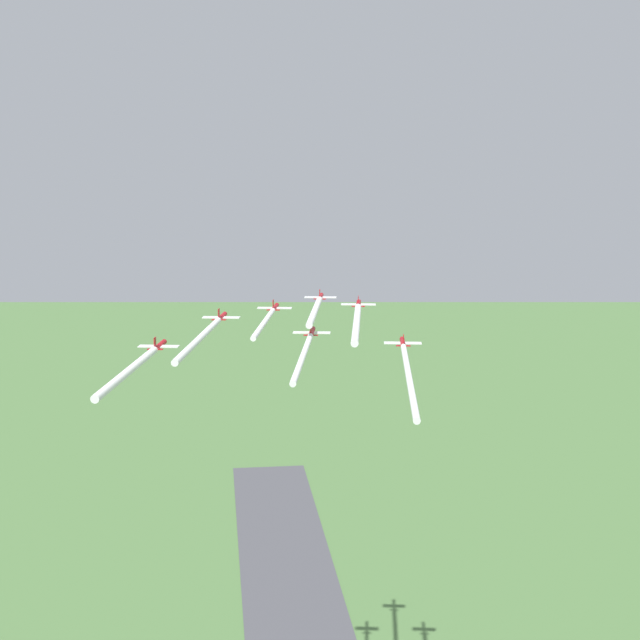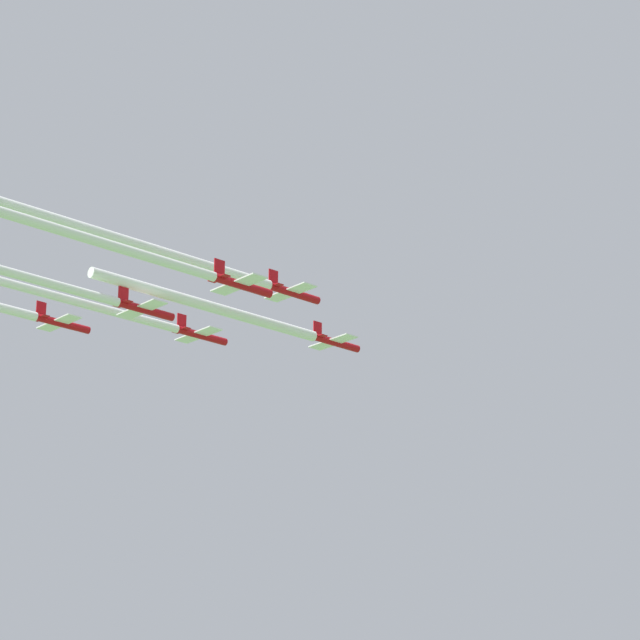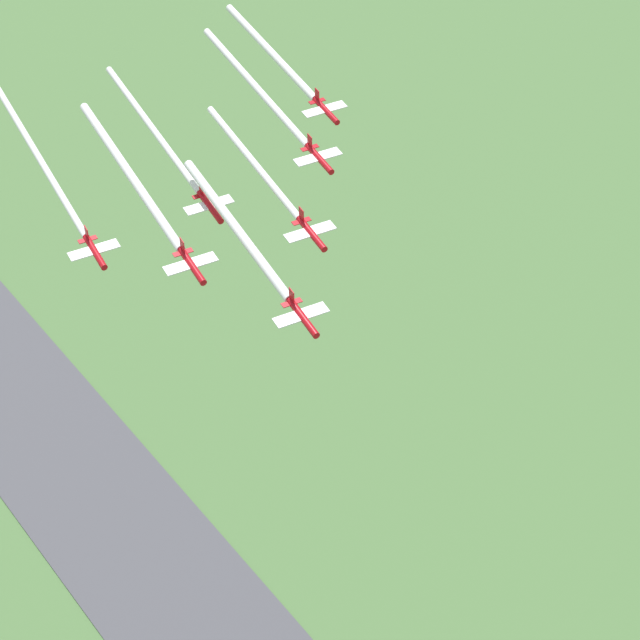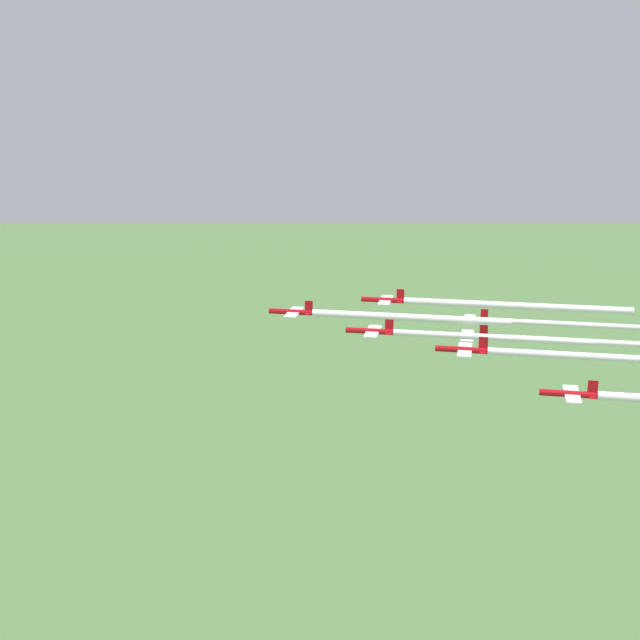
{
  "view_description": "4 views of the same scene",
  "coord_description": "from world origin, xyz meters",
  "views": [
    {
      "loc": [
        112.66,
        -153.26,
        146.17
      ],
      "look_at": [
        -40.71,
        -9.08,
        110.73
      ],
      "focal_mm": 50.0,
      "sensor_mm": 36.0,
      "label": 1
    },
    {
      "loc": [
        152.99,
        -9.23,
        53.58
      ],
      "look_at": [
        -31.26,
        -13.26,
        117.63
      ],
      "focal_mm": 85.0,
      "sensor_mm": 36.0,
      "label": 2
    },
    {
      "loc": [
        -74.68,
        104.16,
        225.87
      ],
      "look_at": [
        -38.97,
        -16.51,
        112.02
      ],
      "focal_mm": 70.0,
      "sensor_mm": 36.0,
      "label": 3
    },
    {
      "loc": [
        -124.66,
        -140.24,
        157.34
      ],
      "look_at": [
        -31.65,
        -11.22,
        114.23
      ],
      "focal_mm": 50.0,
      "sensor_mm": 36.0,
      "label": 4
    }
  ],
  "objects": [
    {
      "name": "jet_1",
      "position": [
        -33.88,
        -29.06,
        116.6
      ],
      "size": [
        6.93,
        6.98,
        2.69
      ],
      "rotation": [
        0.0,
        0.0,
        0.76
      ],
      "color": "#B20C14"
    },
    {
      "name": "jet_6",
      "position": [
        -25.76,
        -64.13,
        114.05
      ],
      "size": [
        6.93,
        6.98,
        2.69
      ],
      "rotation": [
        0.0,
        0.0,
        0.76
      ],
      "color": "#B20C14"
    },
    {
      "name": "smoke_trail_6",
      "position": [
        -11.09,
        -79.6,
        114.01
      ],
      "size": [
        25.22,
        26.49,
        1.31
      ],
      "rotation": [
        0.0,
        0.0,
        0.76
      ],
      "color": "white"
    },
    {
      "name": "smoke_trail_5",
      "position": [
        17.35,
        -43.27,
        112.11
      ],
      "size": [
        37.07,
        39.0,
        1.07
      ],
      "rotation": [
        0.0,
        0.0,
        0.76
      ],
      "color": "white"
    },
    {
      "name": "smoke_trail_3",
      "position": [
        -13.66,
        -63.63,
        116.96
      ],
      "size": [
        28.08,
        29.51,
        1.16
      ],
      "rotation": [
        0.0,
        0.0,
        0.76
      ],
      "color": "white"
    },
    {
      "name": "jet_5",
      "position": [
        -3.33,
        -21.47,
        112.15
      ],
      "size": [
        6.93,
        6.98,
        2.69
      ],
      "rotation": [
        0.0,
        0.0,
        0.76
      ],
      "color": "#B20C14"
    },
    {
      "name": "smoke_trail_0",
      "position": [
        -23.34,
        -26.9,
        116.8
      ],
      "size": [
        25.1,
        26.35,
        1.36
      ],
      "rotation": [
        0.0,
        0.0,
        0.76
      ],
      "color": "white"
    },
    {
      "name": "jet_2",
      "position": [
        -20.64,
        -16.49,
        117.55
      ],
      "size": [
        6.93,
        6.98,
        2.69
      ],
      "rotation": [
        0.0,
        0.0,
        0.76
      ],
      "color": "#B20C14"
    },
    {
      "name": "smoke_trail_4",
      "position": [
        -0.24,
        -51.25,
        114.03
      ],
      "size": [
        28.37,
        29.82,
        1.07
      ],
      "rotation": [
        0.0,
        0.0,
        0.76
      ],
      "color": "white"
    },
    {
      "name": "jet_4",
      "position": [
        -16.58,
        -34.03,
        114.07
      ],
      "size": [
        6.93,
        6.98,
        2.69
      ],
      "rotation": [
        0.0,
        0.0,
        0.76
      ],
      "color": "#B20C14"
    },
    {
      "name": "jet_0",
      "position": [
        -37.94,
        -11.52,
        116.83
      ],
      "size": [
        6.93,
        6.98,
        2.69
      ],
      "rotation": [
        0.0,
        0.0,
        0.76
      ],
      "color": "#B20C14"
    },
    {
      "name": "jet_3",
      "position": [
        -29.82,
        -46.6,
        116.99
      ],
      "size": [
        6.93,
        6.98,
        2.69
      ],
      "rotation": [
        0.0,
        0.0,
        0.76
      ],
      "color": "#B20C14"
    },
    {
      "name": "smoke_trail_2",
      "position": [
        -4.05,
        -33.97,
        117.51
      ],
      "size": [
        29.06,
        30.53,
        1.33
      ],
      "rotation": [
        0.0,
        0.0,
        0.76
      ],
      "color": "white"
    },
    {
      "name": "smoke_trail_1",
      "position": [
        -20.2,
        -43.47,
        116.57
      ],
      "size": [
        23.05,
        24.22,
        1.07
      ],
      "rotation": [
        0.0,
        0.0,
        0.76
      ],
      "color": "white"
    }
  ]
}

